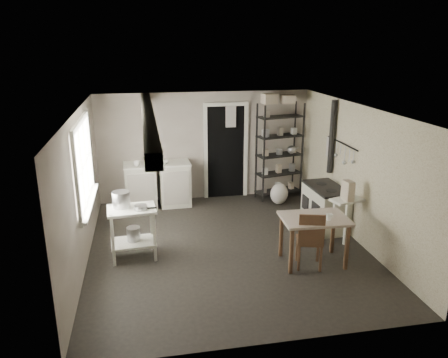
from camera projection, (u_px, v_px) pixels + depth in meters
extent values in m
plane|color=black|center=(227.00, 247.00, 7.31)|extent=(5.00, 5.00, 0.00)
plane|color=beige|center=(228.00, 110.00, 6.62)|extent=(5.00, 5.00, 0.00)
cube|color=#ABA092|center=(205.00, 146.00, 9.31)|extent=(4.50, 0.02, 2.30)
cube|color=#ABA092|center=(273.00, 252.00, 4.62)|extent=(4.50, 0.02, 2.30)
cube|color=#ABA092|center=(81.00, 190.00, 6.57)|extent=(0.02, 5.00, 2.30)
cube|color=#ABA092|center=(358.00, 174.00, 7.37)|extent=(0.02, 5.00, 2.30)
cylinder|color=#B2B3B5|center=(121.00, 201.00, 6.73)|extent=(0.27, 0.27, 0.29)
cylinder|color=#B2B3B5|center=(141.00, 209.00, 6.66)|extent=(0.22, 0.22, 0.11)
cylinder|color=#B2B3B5|center=(134.00, 234.00, 6.88)|extent=(0.25, 0.25, 0.23)
imported|color=white|center=(163.00, 162.00, 8.82)|extent=(0.36, 0.36, 0.07)
imported|color=white|center=(137.00, 163.00, 8.67)|extent=(0.16, 0.16, 0.11)
imported|color=white|center=(264.00, 136.00, 9.20)|extent=(0.11, 0.12, 0.21)
cube|color=beige|center=(269.00, 106.00, 9.03)|extent=(0.32, 0.29, 0.20)
cube|color=beige|center=(287.00, 107.00, 9.07)|extent=(0.30, 0.28, 0.17)
cube|color=beige|center=(348.00, 189.00, 7.04)|extent=(0.15, 0.23, 0.32)
imported|color=white|center=(329.00, 217.00, 6.45)|extent=(0.12, 0.12, 0.10)
ellipsoid|color=beige|center=(279.00, 193.00, 9.18)|extent=(0.43, 0.38, 0.46)
cylinder|color=white|center=(317.00, 239.00, 7.43)|extent=(0.13, 0.13, 0.14)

